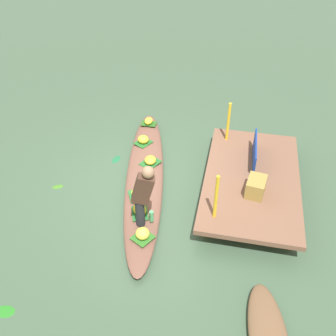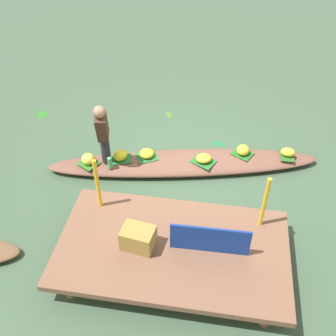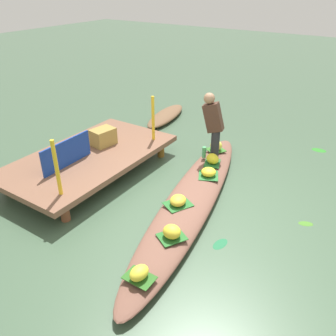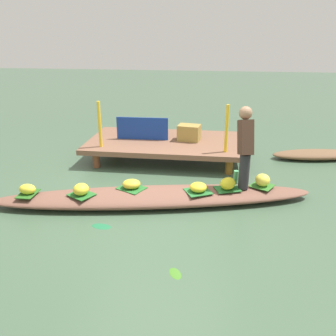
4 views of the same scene
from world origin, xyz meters
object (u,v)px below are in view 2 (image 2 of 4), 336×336
(banana_bunch_3, at_px, (204,158))
(produce_crate, at_px, (138,238))
(banana_bunch_5, at_px, (147,153))
(vendor_person, at_px, (103,131))
(banana_bunch_4, at_px, (121,155))
(banana_bunch_1, at_px, (243,150))
(water_bottle, at_px, (110,163))
(market_banner, at_px, (210,240))
(banana_bunch_0, at_px, (88,159))
(vendor_boat, at_px, (184,163))
(banana_bunch_2, at_px, (288,152))

(banana_bunch_3, distance_m, produce_crate, 2.28)
(banana_bunch_5, height_order, vendor_person, vendor_person)
(banana_bunch_4, bearing_deg, banana_bunch_1, -166.94)
(banana_bunch_4, relative_size, water_bottle, 1.24)
(banana_bunch_5, xyz_separation_m, produce_crate, (-0.32, 2.13, 0.26))
(market_banner, distance_m, produce_crate, 0.97)
(banana_bunch_0, xyz_separation_m, banana_bunch_5, (-0.99, -0.35, -0.03))
(banana_bunch_1, distance_m, water_bottle, 2.42)
(banana_bunch_5, bearing_deg, market_banner, 121.76)
(vendor_boat, relative_size, banana_bunch_3, 17.46)
(banana_bunch_5, xyz_separation_m, market_banner, (-1.28, 2.07, 0.33))
(banana_bunch_5, distance_m, vendor_person, 0.97)
(vendor_person, xyz_separation_m, produce_crate, (-0.99, 1.84, -0.37))
(banana_bunch_5, bearing_deg, banana_bunch_1, -168.48)
(banana_bunch_4, bearing_deg, water_bottle, 62.19)
(market_banner, height_order, produce_crate, market_banner)
(vendor_boat, height_order, market_banner, market_banner)
(banana_bunch_4, relative_size, produce_crate, 0.61)
(banana_bunch_0, bearing_deg, banana_bunch_5, -160.56)
(banana_bunch_5, relative_size, vendor_person, 0.21)
(banana_bunch_4, height_order, banana_bunch_5, banana_bunch_4)
(banana_bunch_4, xyz_separation_m, produce_crate, (-0.76, 1.98, 0.24))
(banana_bunch_5, bearing_deg, water_bottle, 34.82)
(banana_bunch_2, height_order, banana_bunch_5, banana_bunch_2)
(banana_bunch_0, distance_m, banana_bunch_3, 2.05)
(banana_bunch_5, relative_size, market_banner, 0.24)
(banana_bunch_0, relative_size, produce_crate, 0.53)
(vendor_boat, distance_m, market_banner, 2.26)
(vendor_boat, distance_m, water_bottle, 1.35)
(banana_bunch_4, relative_size, vendor_person, 0.22)
(vendor_boat, height_order, banana_bunch_0, banana_bunch_0)
(banana_bunch_0, relative_size, banana_bunch_4, 0.87)
(vendor_boat, relative_size, produce_crate, 11.17)
(banana_bunch_0, xyz_separation_m, banana_bunch_3, (-2.02, -0.37, -0.03))
(vendor_boat, xyz_separation_m, banana_bunch_5, (0.67, 0.05, 0.18))
(vendor_boat, xyz_separation_m, water_bottle, (1.25, 0.45, 0.21))
(banana_bunch_1, bearing_deg, produce_crate, 60.52)
(banana_bunch_3, bearing_deg, vendor_person, 10.45)
(banana_bunch_2, xyz_separation_m, banana_bunch_3, (1.49, 0.41, -0.00))
(banana_bunch_2, bearing_deg, vendor_boat, 11.49)
(banana_bunch_4, bearing_deg, banana_bunch_0, 19.94)
(vendor_boat, height_order, water_bottle, water_bottle)
(banana_bunch_0, distance_m, banana_bunch_1, 2.80)
(vendor_person, bearing_deg, market_banner, 137.74)
(banana_bunch_3, distance_m, water_bottle, 1.66)
(vendor_boat, height_order, banana_bunch_1, banana_bunch_1)
(banana_bunch_1, height_order, vendor_person, vendor_person)
(market_banner, bearing_deg, water_bottle, -43.20)
(banana_bunch_0, bearing_deg, vendor_boat, -166.50)
(banana_bunch_2, height_order, banana_bunch_3, banana_bunch_2)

